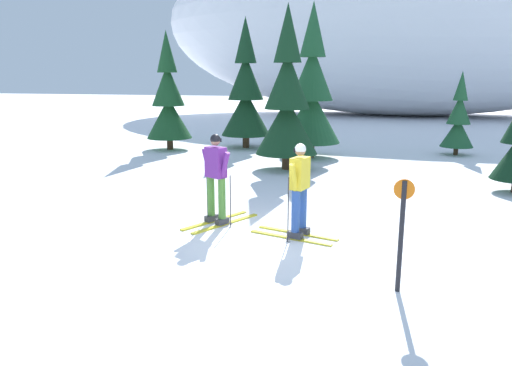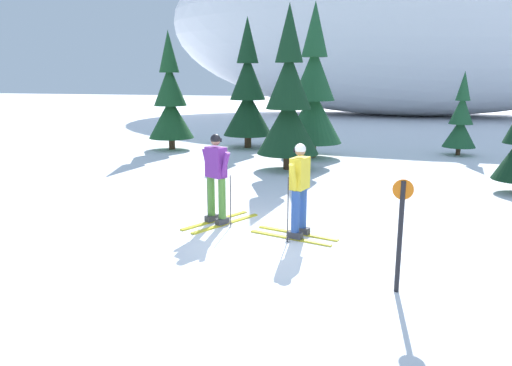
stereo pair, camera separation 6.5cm
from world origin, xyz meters
The scene contains 10 objects.
ground_plane centered at (0.00, 0.00, 0.00)m, with size 120.00×120.00×0.00m, color white.
skier_yellow_jacket centered at (0.55, 0.49, 0.93)m, with size 1.70×0.84×1.78m.
skier_purple_jacket centered at (-1.20, 0.90, 0.97)m, with size 1.22×1.77×1.84m.
pine_tree_far_left centered at (-6.38, 10.03, 1.97)m, with size 1.82×1.82×4.70m.
pine_tree_left centered at (-3.50, 11.30, 2.21)m, with size 2.04×2.04×5.27m.
pine_tree_center_left centered at (-0.96, 7.03, 2.15)m, with size 1.98×1.98×5.13m.
pine_tree_center_right centered at (-0.54, 9.57, 2.31)m, with size 2.13×2.13×5.51m.
pine_tree_right centered at (4.76, 11.45, 1.31)m, with size 1.21×1.21×3.14m.
snow_ridge_background centered at (3.59, 30.20, 7.00)m, with size 36.74×17.00×14.01m, color white.
trail_marker_post centered at (2.29, -1.45, 0.91)m, with size 0.28×0.07×1.62m.
Camera 2 is at (2.00, -8.05, 2.98)m, focal length 33.87 mm.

